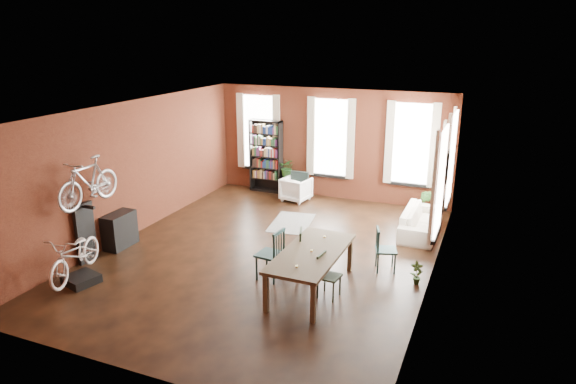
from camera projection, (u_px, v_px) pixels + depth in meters
The scene contains 19 objects.
room at pixel (288, 155), 11.20m from camera, with size 9.00×9.04×3.22m.
dining_table at pixel (311, 271), 9.70m from camera, with size 1.05×2.31×0.79m, color #4C402E.
dining_chair_a at pixel (270, 254), 10.11m from camera, with size 0.48×0.48×1.05m, color #1A3839.
dining_chair_b at pixel (291, 252), 10.31m from camera, with size 0.44×0.44×0.96m, color black.
dining_chair_c at pixel (329, 276), 9.43m from camera, with size 0.39×0.39×0.84m, color black.
dining_chair_d at pixel (386, 250), 10.48m from camera, with size 0.42×0.42×0.91m, color #1A393A.
bookshelf at pixel (266, 156), 15.58m from camera, with size 1.00×0.32×2.20m, color black.
white_armchair at pixel (296, 188), 14.89m from camera, with size 0.73×0.69×0.76m, color white.
cream_sofa at pixel (422, 217), 12.48m from camera, with size 2.08×0.61×0.81m, color beige.
striped_rug at pixel (292, 223), 13.22m from camera, with size 0.97×1.56×0.01m, color black.
bike_trainer at pixel (81, 279), 10.04m from camera, with size 0.57×0.57×0.17m, color black.
bike_wall_rack at pixel (85, 233), 10.84m from camera, with size 0.16×0.60×1.30m, color black.
console_table at pixel (120, 230), 11.67m from camera, with size 0.40×0.80×0.80m, color black.
plant_stand at pixel (287, 185), 15.58m from camera, with size 0.26×0.26×0.53m, color black.
plant_by_sofa at pixel (424, 211), 13.63m from camera, with size 0.42×0.76×0.34m, color #2B5E25.
plant_small at pixel (416, 280), 10.00m from camera, with size 0.25×0.47×0.17m, color #294F1F.
bicycle_floor at pixel (73, 235), 9.74m from camera, with size 0.60×0.90×1.72m, color beige.
bicycle_hung at pixel (86, 166), 10.31m from camera, with size 0.47×1.00×1.66m, color #A5A8AD.
plant_on_stand at pixel (287, 170), 15.41m from camera, with size 0.51×0.57×0.44m, color #265823.
Camera 1 is at (4.42, -9.48, 4.71)m, focal length 32.00 mm.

